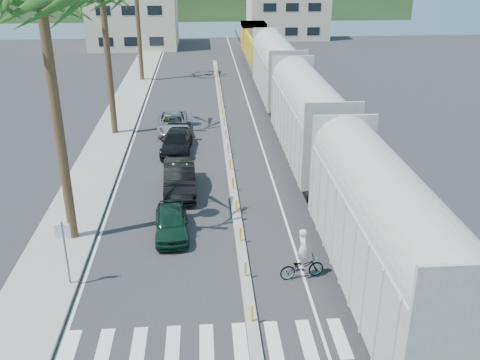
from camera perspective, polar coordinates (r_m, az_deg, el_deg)
The scene contains 14 objects.
ground at distance 21.47m, azimuth 1.01°, elevation -13.47°, with size 140.00×140.00×0.00m, color #28282B.
sidewalk at distance 44.55m, azimuth -12.88°, elevation 6.09°, with size 3.00×90.00×0.15m, color gray.
rails at distance 47.36m, azimuth 4.13°, elevation 7.58°, with size 1.56×100.00×0.06m.
median at distance 39.25m, azimuth -1.52°, elevation 4.35°, with size 0.45×60.00×0.85m.
crosswalk at distance 19.91m, azimuth 1.53°, elevation -16.90°, with size 14.00×2.20×0.01m, color silver.
lane_markings at distance 44.04m, azimuth -4.64°, elevation 6.31°, with size 9.42×90.00×0.01m.
freight_train at distance 39.64m, azimuth 5.71°, elevation 8.70°, with size 3.00×60.94×5.85m.
street_sign at distance 22.73m, azimuth -18.20°, elevation -6.58°, with size 0.60×0.08×3.00m.
buildings at distance 89.30m, azimuth -7.48°, elevation 17.72°, with size 38.00×27.00×10.00m.
car_lead at distance 26.28m, azimuth -7.34°, elevation -4.47°, with size 1.86×4.09×1.36m, color black.
car_second at distance 30.77m, azimuth -6.45°, elevation 0.19°, with size 1.96×5.14×1.67m, color black.
car_third at distance 37.07m, azimuth -6.77°, elevation 4.04°, with size 2.25×4.94×1.40m, color black.
car_rear at distance 41.26m, azimuth -7.17°, elevation 6.03°, with size 2.58×5.13×1.39m, color #A6A9AC.
cyclist at distance 22.96m, azimuth 6.64°, elevation -8.73°, with size 1.37×2.18×2.32m.
Camera 1 is at (-1.58, -17.11, 12.88)m, focal length 40.00 mm.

